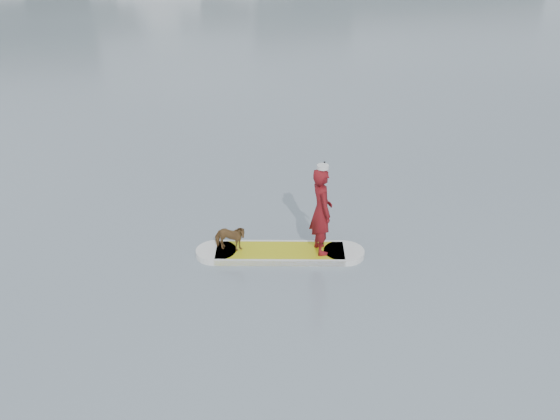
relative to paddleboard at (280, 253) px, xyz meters
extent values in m
plane|color=slate|center=(0.29, 0.80, -0.06)|extent=(140.00, 140.00, 0.00)
cube|color=#BFBD12|center=(0.00, 0.00, 0.00)|extent=(2.62, 1.49, 0.12)
cylinder|color=silver|center=(-1.20, 0.36, 0.00)|extent=(0.80, 0.80, 0.12)
cylinder|color=silver|center=(1.20, -0.36, 0.00)|extent=(0.80, 0.80, 0.12)
cube|color=silver|center=(0.11, 0.35, 0.00)|extent=(2.41, 0.78, 0.12)
cube|color=silver|center=(-0.11, -0.35, 0.00)|extent=(2.41, 0.78, 0.12)
imported|color=maroon|center=(0.75, -0.22, 0.93)|extent=(0.44, 0.65, 1.73)
cylinder|color=silver|center=(0.75, -0.22, 1.83)|extent=(0.22, 0.22, 0.07)
imported|color=brown|center=(-0.93, 0.28, 0.33)|extent=(0.71, 0.56, 0.54)
cylinder|color=black|center=(0.85, 0.00, 0.94)|extent=(0.12, 0.30, 1.89)
cube|color=black|center=(0.85, 0.00, 0.04)|extent=(0.10, 0.05, 0.32)
camera|label=1|loc=(-2.92, -10.05, 6.28)|focal=40.00mm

